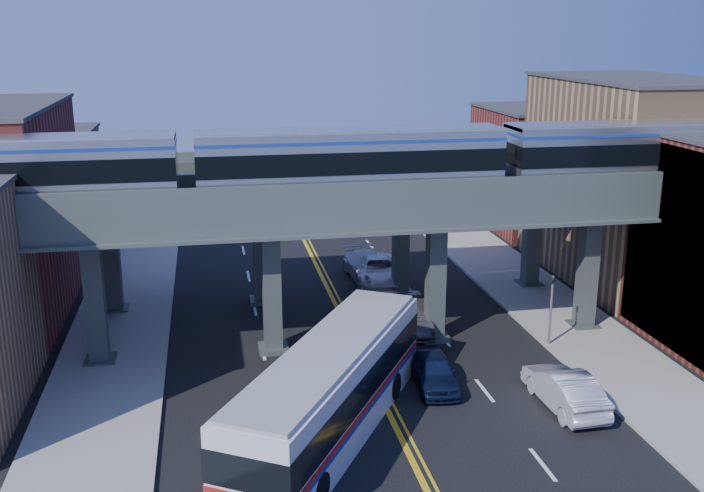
{
  "coord_description": "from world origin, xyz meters",
  "views": [
    {
      "loc": [
        -6.72,
        -27.05,
        14.96
      ],
      "look_at": [
        -0.18,
        7.87,
        5.06
      ],
      "focal_mm": 40.0,
      "sensor_mm": 36.0,
      "label": 1
    }
  ],
  "objects": [
    {
      "name": "car_lane_d",
      "position": [
        2.72,
        18.05,
        0.8
      ],
      "size": [
        2.59,
        5.63,
        1.6
      ],
      "primitive_type": "imported",
      "rotation": [
        0.0,
        0.0,
        0.06
      ],
      "color": "#B4B5BA",
      "rests_on": "ground"
    },
    {
      "name": "ground",
      "position": [
        0.0,
        0.0,
        0.0
      ],
      "size": [
        120.0,
        120.0,
        0.0
      ],
      "primitive_type": "plane",
      "color": "black",
      "rests_on": "ground"
    },
    {
      "name": "car_parked_curb",
      "position": [
        7.16,
        -0.0,
        0.8
      ],
      "size": [
        1.85,
        4.91,
        1.6
      ],
      "primitive_type": "imported",
      "rotation": [
        0.0,
        0.0,
        3.17
      ],
      "color": "silver",
      "rests_on": "ground"
    },
    {
      "name": "stop_sign",
      "position": [
        0.3,
        3.0,
        1.76
      ],
      "size": [
        0.76,
        0.09,
        2.63
      ],
      "color": "slate",
      "rests_on": "ground"
    },
    {
      "name": "transit_train",
      "position": [
        -0.22,
        8.0,
        9.12
      ],
      "size": [
        43.58,
        2.73,
        3.17
      ],
      "color": "black",
      "rests_on": "elevated_viaduct_near"
    },
    {
      "name": "building_east_c",
      "position": [
        18.5,
        29.0,
        4.5
      ],
      "size": [
        8.0,
        10.0,
        9.0
      ],
      "primitive_type": "cube",
      "color": "maroon",
      "rests_on": "ground"
    },
    {
      "name": "building_west_c",
      "position": [
        -18.5,
        29.0,
        4.0
      ],
      "size": [
        8.0,
        10.0,
        8.0
      ],
      "primitive_type": "cube",
      "color": "#93704C",
      "rests_on": "ground"
    },
    {
      "name": "elevated_viaduct_far",
      "position": [
        0.0,
        15.0,
        6.47
      ],
      "size": [
        52.0,
        3.6,
        7.4
      ],
      "color": "#3C4541",
      "rests_on": "ground"
    },
    {
      "name": "sidewalk_west",
      "position": [
        -11.5,
        10.0,
        0.08
      ],
      "size": [
        5.0,
        70.0,
        0.16
      ],
      "primitive_type": "cube",
      "color": "gray",
      "rests_on": "ground"
    },
    {
      "name": "car_lane_c",
      "position": [
        3.21,
        17.31,
        0.79
      ],
      "size": [
        2.97,
        5.82,
        1.57
      ],
      "primitive_type": "imported",
      "rotation": [
        0.0,
        0.0,
        -0.06
      ],
      "color": "white",
      "rests_on": "ground"
    },
    {
      "name": "sidewalk_east",
      "position": [
        11.5,
        10.0,
        0.08
      ],
      "size": [
        5.0,
        70.0,
        0.16
      ],
      "primitive_type": "cube",
      "color": "gray",
      "rests_on": "ground"
    },
    {
      "name": "car_lane_a",
      "position": [
        2.49,
        2.86,
        0.72
      ],
      "size": [
        2.02,
        4.36,
        1.45
      ],
      "primitive_type": "imported",
      "rotation": [
        0.0,
        0.0,
        -0.08
      ],
      "color": "black",
      "rests_on": "ground"
    },
    {
      "name": "building_east_b",
      "position": [
        18.5,
        16.0,
        6.0
      ],
      "size": [
        8.0,
        14.0,
        12.0
      ],
      "primitive_type": "cube",
      "color": "#93704C",
      "rests_on": "ground"
    },
    {
      "name": "elevated_viaduct_near",
      "position": [
        0.0,
        8.0,
        6.47
      ],
      "size": [
        52.0,
        3.6,
        7.4
      ],
      "color": "#3C4541",
      "rests_on": "ground"
    },
    {
      "name": "car_lane_b",
      "position": [
        2.94,
        9.49,
        0.86
      ],
      "size": [
        1.99,
        5.25,
        1.71
      ],
      "primitive_type": "imported",
      "rotation": [
        0.0,
        0.0,
        -0.03
      ],
      "color": "#29292B",
      "rests_on": "ground"
    },
    {
      "name": "mural_panel",
      "position": [
        14.55,
        4.0,
        4.75
      ],
      "size": [
        0.1,
        9.5,
        9.5
      ],
      "primitive_type": "cube",
      "color": "teal",
      "rests_on": "ground"
    },
    {
      "name": "transit_bus",
      "position": [
        -2.6,
        -0.52,
        1.78
      ],
      "size": [
        9.47,
        13.08,
        3.47
      ],
      "rotation": [
        0.0,
        0.0,
        1.03
      ],
      "color": "silver",
      "rests_on": "ground"
    },
    {
      "name": "traffic_signal",
      "position": [
        9.2,
        6.0,
        2.3
      ],
      "size": [
        0.15,
        0.18,
        4.1
      ],
      "color": "slate",
      "rests_on": "ground"
    }
  ]
}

